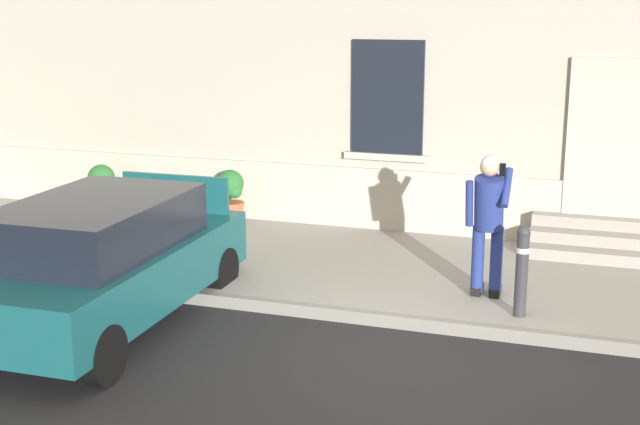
# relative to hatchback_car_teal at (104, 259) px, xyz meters

# --- Properties ---
(ground_plane) EXTENTS (80.00, 80.00, 0.00)m
(ground_plane) POSITION_rel_hatchback_car_teal_xyz_m (3.32, 0.06, -0.79)
(ground_plane) COLOR #232326
(sidewalk) EXTENTS (24.00, 3.60, 0.15)m
(sidewalk) POSITION_rel_hatchback_car_teal_xyz_m (3.32, 2.86, -0.71)
(sidewalk) COLOR #99968E
(sidewalk) RESTS_ON ground
(curb_edge) EXTENTS (24.00, 0.12, 0.15)m
(curb_edge) POSITION_rel_hatchback_car_teal_xyz_m (3.32, 1.00, -0.71)
(curb_edge) COLOR gray
(curb_edge) RESTS_ON ground
(entrance_stoop) EXTENTS (1.95, 0.96, 0.48)m
(entrance_stoop) POSITION_rel_hatchback_car_teal_xyz_m (5.26, 4.28, -0.45)
(entrance_stoop) COLOR #9E998E
(entrance_stoop) RESTS_ON sidewalk
(hatchback_car_teal) EXTENTS (1.84, 4.09, 1.50)m
(hatchback_car_teal) POSITION_rel_hatchback_car_teal_xyz_m (0.00, 0.00, 0.00)
(hatchback_car_teal) COLOR #165156
(hatchback_car_teal) RESTS_ON ground
(bollard_near_person) EXTENTS (0.15, 0.15, 1.04)m
(bollard_near_person) POSITION_rel_hatchback_car_teal_xyz_m (4.45, 1.41, -0.08)
(bollard_near_person) COLOR #333338
(bollard_near_person) RESTS_ON sidewalk
(person_on_phone) EXTENTS (0.51, 0.52, 1.74)m
(person_on_phone) POSITION_rel_hatchback_car_teal_xyz_m (3.99, 1.92, 0.36)
(person_on_phone) COLOR navy
(person_on_phone) RESTS_ON sidewalk
(planter_charcoal) EXTENTS (0.44, 0.44, 0.86)m
(planter_charcoal) POSITION_rel_hatchback_car_teal_xyz_m (-2.56, 4.00, -0.18)
(planter_charcoal) COLOR #2D2D30
(planter_charcoal) RESTS_ON sidewalk
(planter_terracotta) EXTENTS (0.44, 0.44, 0.86)m
(planter_terracotta) POSITION_rel_hatchback_car_teal_xyz_m (-0.38, 4.25, -0.18)
(planter_terracotta) COLOR #B25B38
(planter_terracotta) RESTS_ON sidewalk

